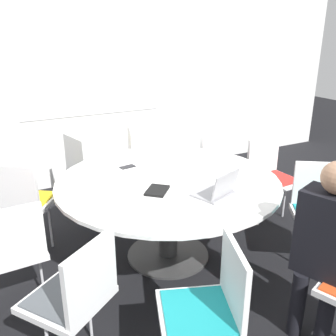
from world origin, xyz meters
TOP-DOWN VIEW (x-y plane):
  - ground_plane at (0.00, 0.00)m, footprint 16.00×16.00m
  - wall_back at (0.00, 2.10)m, footprint 8.00×0.07m
  - conference_table at (0.00, 0.00)m, footprint 1.87×1.87m
  - chair_1 at (1.11, -0.65)m, footprint 0.60×0.59m
  - chair_2 at (1.28, 0.14)m, footprint 0.46×0.44m
  - chair_3 at (1.05, 0.74)m, footprint 0.60×0.59m
  - chair_4 at (0.31, 1.25)m, footprint 0.53×0.54m
  - chair_5 at (-0.36, 1.23)m, footprint 0.51×0.52m
  - chair_6 at (-1.09, 0.69)m, footprint 0.60×0.60m
  - chair_7 at (-1.28, -0.13)m, footprint 0.46×0.44m
  - chair_8 at (-1.01, -0.79)m, footprint 0.60×0.60m
  - chair_9 at (-0.38, -1.23)m, footprint 0.55×0.56m
  - person_0 at (0.43, -1.27)m, footprint 0.34×0.41m
  - laptop at (0.17, -0.48)m, footprint 0.35×0.33m
  - spiral_notebook at (-0.19, -0.19)m, footprint 0.25×0.26m
  - cell_phone at (-0.19, 0.43)m, footprint 0.15×0.09m

SIDE VIEW (x-z plane):
  - ground_plane at x=0.00m, z-range 0.00..0.00m
  - chair_1 at x=1.11m, z-range 0.09..0.97m
  - chair_2 at x=1.28m, z-range 0.09..0.97m
  - chair_3 at x=1.05m, z-range 0.09..0.97m
  - chair_4 at x=0.31m, z-range 0.09..0.97m
  - chair_5 at x=-0.36m, z-range 0.09..0.97m
  - chair_6 at x=-1.09m, z-range 0.09..0.97m
  - chair_7 at x=-1.28m, z-range 0.09..0.97m
  - chair_8 at x=-1.01m, z-range 0.09..0.97m
  - chair_9 at x=-0.38m, z-range 0.09..0.97m
  - conference_table at x=0.00m, z-range 0.25..1.00m
  - person_0 at x=0.43m, z-range 0.11..1.33m
  - cell_phone at x=-0.19m, z-range 0.75..0.76m
  - spiral_notebook at x=-0.19m, z-range 0.75..0.77m
  - laptop at x=0.17m, z-range 0.69..0.91m
  - wall_back at x=0.00m, z-range 0.00..2.70m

